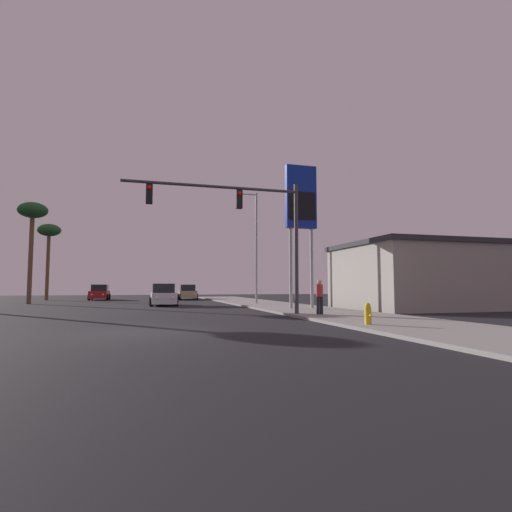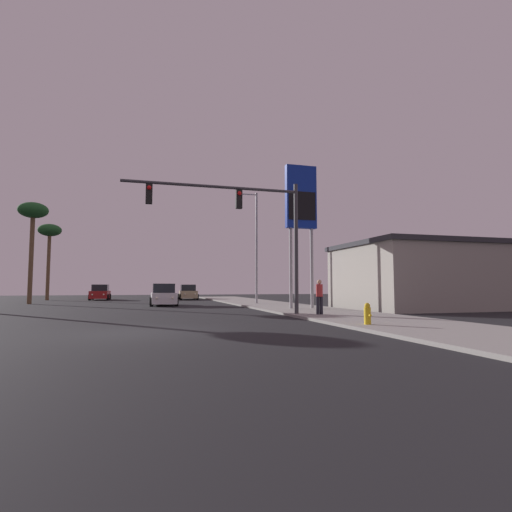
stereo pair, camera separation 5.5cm
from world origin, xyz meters
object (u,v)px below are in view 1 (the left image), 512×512
fire_hydrant (368,314)px  pedestrian_on_sidewalk (320,295)px  car_tan (188,293)px  traffic_light_mast (248,218)px  car_grey (161,293)px  street_lamp (255,241)px  palm_tree_mid (32,216)px  car_red (100,293)px  car_white (163,296)px  palm_tree_far (49,234)px  gas_station_sign (301,205)px

fire_hydrant → pedestrian_on_sidewalk: 5.26m
car_tan → traffic_light_mast: traffic_light_mast is taller
car_tan → traffic_light_mast: 27.72m
car_grey → street_lamp: 17.05m
car_grey → fire_hydrant: 33.93m
palm_tree_mid → car_red: bearing=64.1°
car_grey → palm_tree_mid: 15.58m
car_tan → fire_hydrant: (2.92, -33.34, -0.27)m
car_white → palm_tree_far: palm_tree_far is taller
car_tan → car_red: (-9.46, 0.78, 0.00)m
car_grey → traffic_light_mast: (3.04, -27.48, 4.03)m
car_white → car_tan: bearing=-103.3°
traffic_light_mast → pedestrian_on_sidewalk: traffic_light_mast is taller
street_lamp → gas_station_sign: size_ratio=1.00×
car_red → street_lamp: size_ratio=0.48×
car_white → car_grey: bearing=-91.6°
car_grey → pedestrian_on_sidewalk: size_ratio=2.59×
palm_tree_mid → traffic_light_mast: bearing=-53.1°
car_grey → car_red: size_ratio=1.00×
car_white → street_lamp: size_ratio=0.48×
street_lamp → gas_station_sign: bearing=-83.6°
traffic_light_mast → street_lamp: (3.78, 12.48, 0.33)m
palm_tree_mid → gas_station_sign: bearing=-37.0°
car_grey → palm_tree_mid: size_ratio=0.50×
car_red → traffic_light_mast: traffic_light_mast is taller
car_red → street_lamp: street_lamp is taller
traffic_light_mast → palm_tree_mid: bearing=126.9°
street_lamp → pedestrian_on_sidewalk: size_ratio=5.39×
fire_hydrant → palm_tree_mid: size_ratio=0.09×
car_grey → gas_station_sign: 24.80m
street_lamp → pedestrian_on_sidewalk: 13.82m
car_red → palm_tree_mid: (-4.58, -9.42, 6.71)m
fire_hydrant → street_lamp: bearing=87.2°
traffic_light_mast → car_grey: bearing=96.3°
car_tan → car_grey: bearing=0.1°
pedestrian_on_sidewalk → palm_tree_mid: 26.97m
car_grey → palm_tree_mid: palm_tree_mid is taller
car_grey → car_white: bearing=89.8°
car_red → fire_hydrant: size_ratio=5.68×
car_red → palm_tree_far: 8.37m
pedestrian_on_sidewalk → palm_tree_far: size_ratio=0.20×
car_grey → car_red: (-6.46, 0.72, 0.00)m
palm_tree_mid → fire_hydrant: bearing=-55.5°
car_red → pedestrian_on_sidewalk: pedestrian_on_sidewalk is taller
street_lamp → pedestrian_on_sidewalk: street_lamp is taller
palm_tree_far → pedestrian_on_sidewalk: bearing=-58.2°
car_white → gas_station_sign: 13.00m
fire_hydrant → car_tan: bearing=95.0°
car_tan → palm_tree_far: size_ratio=0.53×
car_red → fire_hydrant: (12.38, -34.12, -0.27)m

